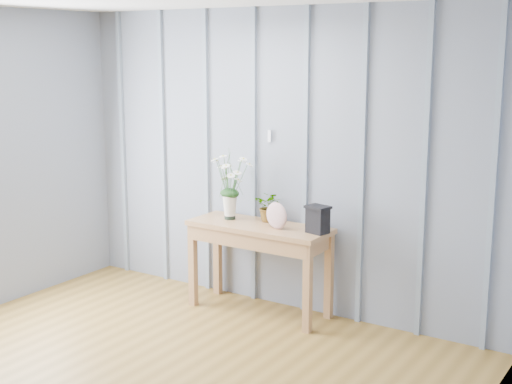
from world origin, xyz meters
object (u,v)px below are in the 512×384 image
Objects in this scene: sideboard at (259,238)px; felt_disc_vessel at (277,216)px; carved_box at (318,219)px; daisy_vase at (230,177)px.

felt_disc_vessel is at bearing -13.04° from sideboard.
carved_box is at bearing 21.49° from felt_disc_vessel.
sideboard is 5.55× the size of felt_disc_vessel.
felt_disc_vessel is at bearing -169.97° from carved_box.
carved_box is at bearing -0.59° from daisy_vase.
felt_disc_vessel reaches higher than sideboard.
daisy_vase is 2.66× the size of felt_disc_vessel.
daisy_vase is 2.65× the size of carved_box.
carved_box reaches higher than felt_disc_vessel.
sideboard is 0.57m from daisy_vase.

